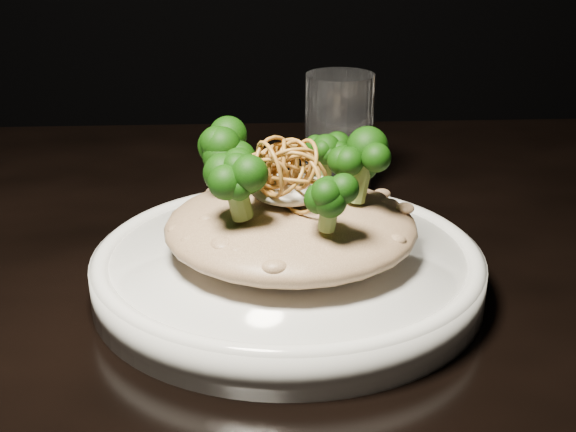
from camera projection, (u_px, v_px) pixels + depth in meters
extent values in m
cube|color=black|center=(357.00, 295.00, 0.59)|extent=(1.10, 0.80, 0.04)
cylinder|color=white|center=(288.00, 272.00, 0.55)|extent=(0.27, 0.27, 0.03)
ellipsoid|color=brown|center=(291.00, 226.00, 0.54)|extent=(0.17, 0.17, 0.04)
ellipsoid|color=white|center=(290.00, 189.00, 0.53)|extent=(0.05, 0.05, 0.01)
cylinder|color=silver|center=(339.00, 134.00, 0.72)|extent=(0.07, 0.07, 0.11)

